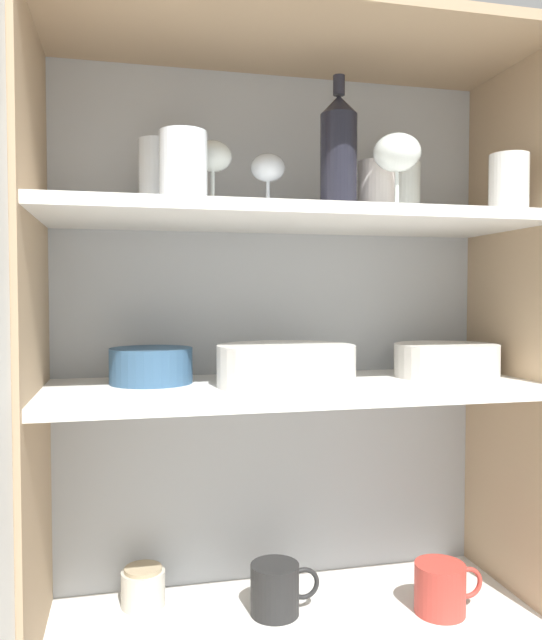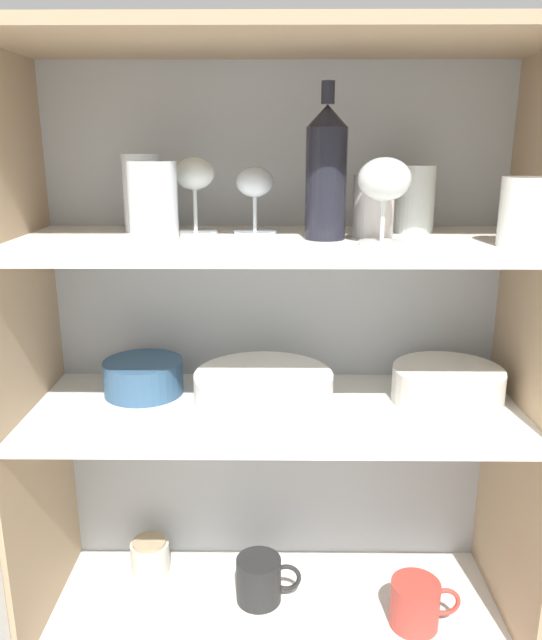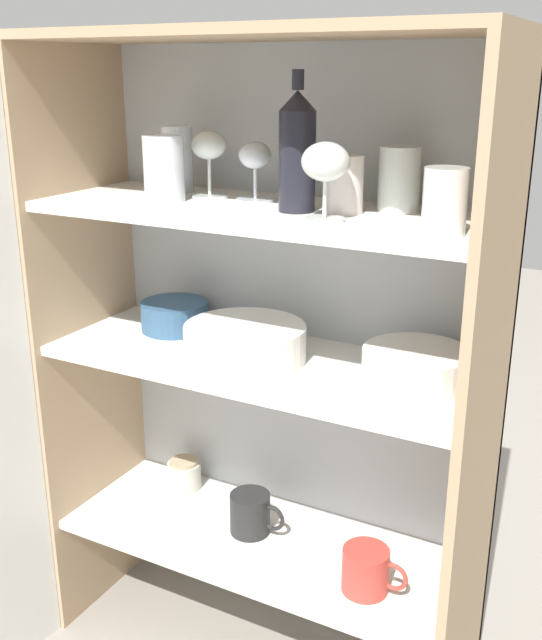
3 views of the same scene
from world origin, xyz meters
name	(u,v)px [view 2 (image 2 of 3)]	position (x,y,z in m)	size (l,w,h in m)	color
cupboard_back_panel	(275,397)	(0.00, 0.33, 0.66)	(0.91, 0.02, 1.32)	#B2B7BC
cupboard_side_left	(32,433)	(-0.45, 0.16, 0.66)	(0.02, 0.36, 1.32)	tan
cupboard_side_right	(519,435)	(0.45, 0.16, 0.66)	(0.02, 0.36, 1.32)	tan
cupboard_top_panel	(275,39)	(0.00, 0.16, 1.33)	(0.91, 0.36, 0.02)	tan
shelf_board_lower	(274,607)	(0.00, 0.16, 0.28)	(0.88, 0.32, 0.02)	white
shelf_board_middle	(275,411)	(0.00, 0.16, 0.70)	(0.88, 0.32, 0.02)	white
shelf_board_upper	(275,244)	(0.00, 0.16, 1.01)	(0.88, 0.32, 0.02)	white
tumbler_glass_0	(372,206)	(0.16, 0.18, 1.07)	(0.07, 0.07, 0.10)	silver
tumbler_glass_1	(151,201)	(-0.20, 0.14, 1.08)	(0.08, 0.08, 0.13)	white
tumbler_glass_2	(520,212)	(0.37, 0.08, 1.07)	(0.07, 0.07, 0.11)	white
tumbler_glass_3	(412,199)	(0.24, 0.25, 1.08)	(0.08, 0.08, 0.12)	white
tumbler_glass_4	(140,193)	(-0.24, 0.24, 1.09)	(0.06, 0.06, 0.14)	white
wine_glass_0	(382,184)	(0.16, 0.09, 1.11)	(0.08, 0.08, 0.13)	white
wine_glass_1	(193,180)	(-0.14, 0.21, 1.11)	(0.07, 0.07, 0.13)	white
wine_glass_2	(253,189)	(-0.04, 0.21, 1.10)	(0.07, 0.07, 0.12)	white
wine_bottle	(324,172)	(0.08, 0.16, 1.13)	(0.07, 0.07, 0.25)	black
plate_stack_white	(262,393)	(-0.02, 0.14, 0.75)	(0.24, 0.24, 0.07)	white
mixing_bowl_large	(446,384)	(0.31, 0.19, 0.75)	(0.20, 0.20, 0.06)	silver
serving_bowl_small	(142,375)	(-0.25, 0.22, 0.75)	(0.15, 0.15, 0.06)	#33567A
coffee_mug_primary	(414,604)	(0.27, 0.11, 0.33)	(0.13, 0.09, 0.09)	#BC3D33
coffee_mug_extra_1	(258,579)	(-0.03, 0.17, 0.33)	(0.13, 0.09, 0.09)	black
storage_jar	(149,556)	(-0.27, 0.26, 0.32)	(0.08, 0.08, 0.07)	beige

